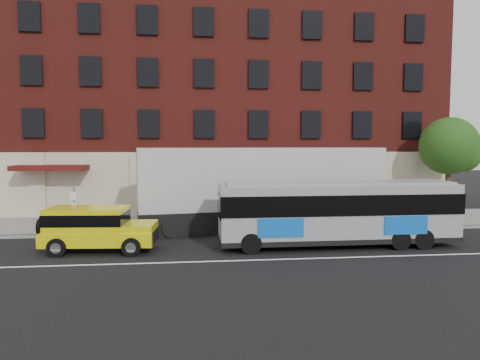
{
  "coord_description": "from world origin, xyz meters",
  "views": [
    {
      "loc": [
        -2.65,
        -16.7,
        4.59
      ],
      "look_at": [
        -0.17,
        5.5,
        2.83
      ],
      "focal_mm": 33.12,
      "sensor_mm": 36.0,
      "label": 1
    }
  ],
  "objects": [
    {
      "name": "yellow_suv",
      "position": [
        -6.79,
        2.76,
        1.1
      ],
      "size": [
        5.09,
        2.49,
        1.92
      ],
      "color": "yellow",
      "rests_on": "ground"
    },
    {
      "name": "lane_line",
      "position": [
        0.0,
        0.5,
        0.01
      ],
      "size": [
        60.0,
        0.12,
        0.01
      ],
      "primitive_type": "cube",
      "color": "white",
      "rests_on": "ground"
    },
    {
      "name": "kerb",
      "position": [
        0.0,
        6.0,
        0.07
      ],
      "size": [
        60.0,
        0.25,
        0.15
      ],
      "primitive_type": "cube",
      "color": "gray",
      "rests_on": "ground"
    },
    {
      "name": "shipping_container",
      "position": [
        1.25,
        7.06,
        2.2
      ],
      "size": [
        13.6,
        4.49,
        4.45
      ],
      "color": "black",
      "rests_on": "ground"
    },
    {
      "name": "street_tree",
      "position": [
        13.54,
        9.48,
        4.41
      ],
      "size": [
        3.6,
        3.6,
        6.2
      ],
      "color": "#3A2B1D",
      "rests_on": "sidewalk"
    },
    {
      "name": "ground",
      "position": [
        0.0,
        0.0,
        0.0
      ],
      "size": [
        120.0,
        120.0,
        0.0
      ],
      "primitive_type": "plane",
      "color": "black",
      "rests_on": "ground"
    },
    {
      "name": "city_bus",
      "position": [
        3.97,
        2.53,
        1.63
      ],
      "size": [
        10.79,
        2.32,
        2.96
      ],
      "color": "gray",
      "rests_on": "ground"
    },
    {
      "name": "building",
      "position": [
        -0.01,
        16.92,
        7.58
      ],
      "size": [
        30.0,
        12.1,
        15.0
      ],
      "color": "maroon",
      "rests_on": "sidewalk"
    },
    {
      "name": "sign_pole",
      "position": [
        -8.5,
        6.15,
        1.45
      ],
      "size": [
        0.3,
        0.2,
        2.5
      ],
      "color": "gray",
      "rests_on": "ground"
    },
    {
      "name": "sidewalk",
      "position": [
        0.0,
        9.0,
        0.07
      ],
      "size": [
        60.0,
        6.0,
        0.15
      ],
      "primitive_type": "cube",
      "color": "gray",
      "rests_on": "ground"
    }
  ]
}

